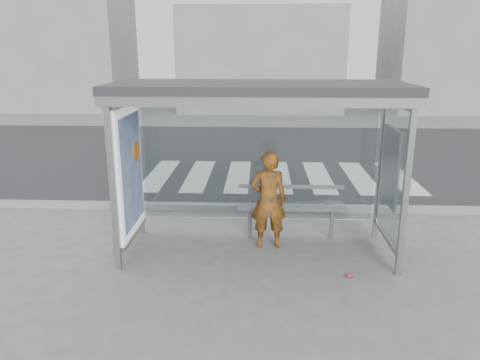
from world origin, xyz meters
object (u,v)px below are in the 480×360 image
Objects in this scene: bus_shelter at (233,126)px; person at (268,200)px; bench at (291,208)px; soda_can at (350,276)px.

person is (0.54, 0.15, -1.19)m from bus_shelter.
bench is (0.93, 0.52, -1.44)m from bus_shelter.
person is 0.90× the size of bench.
person is at bearing 137.88° from soda_can.
soda_can is (1.67, -0.88, -1.95)m from bus_shelter.
bus_shelter reaches higher than bench.
bus_shelter is 38.70× the size of soda_can.
soda_can is (0.75, -1.40, -0.51)m from bench.
soda_can is (1.13, -1.02, -0.76)m from person.
bench reaches higher than soda_can.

